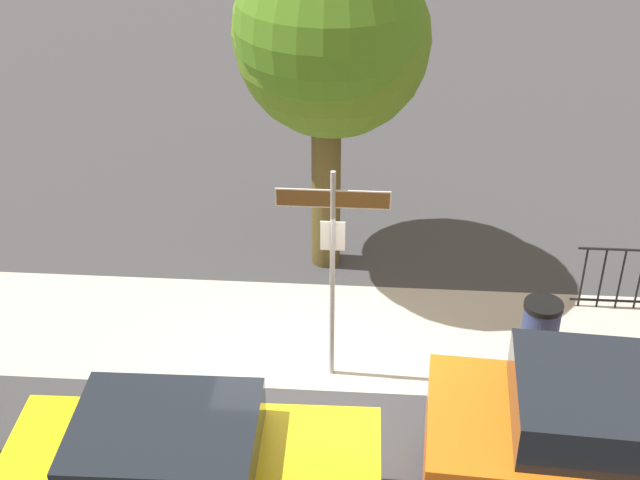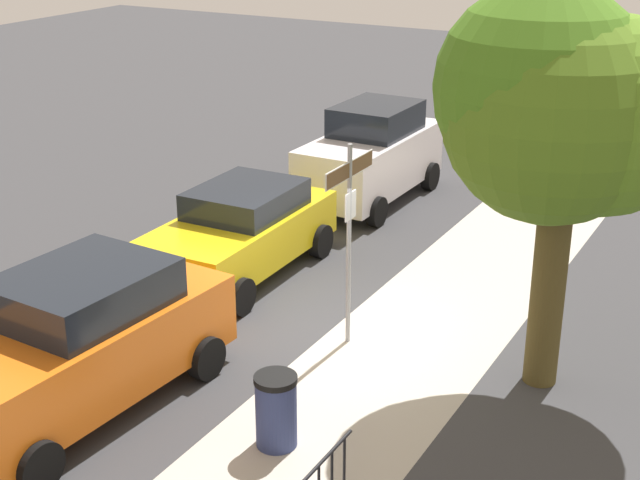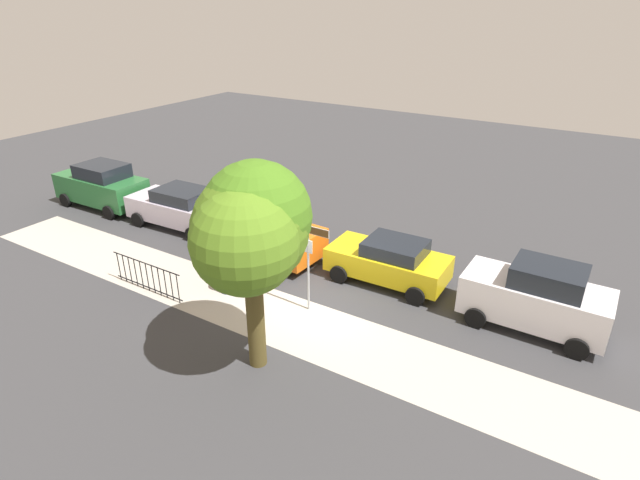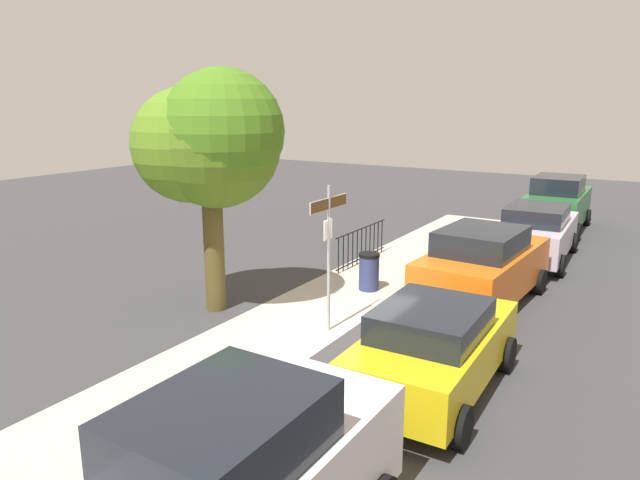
% 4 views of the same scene
% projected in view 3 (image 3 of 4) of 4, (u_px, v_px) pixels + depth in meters
% --- Properties ---
extents(ground_plane, '(60.00, 60.00, 0.00)m').
position_uv_depth(ground_plane, '(320.00, 304.00, 16.43)').
color(ground_plane, '#38383A').
extents(sidewalk_strip, '(24.00, 2.60, 0.00)m').
position_uv_depth(sidewalk_strip, '(245.00, 305.00, 16.39)').
color(sidewalk_strip, '#B4AD9F').
rests_on(sidewalk_strip, ground_plane).
extents(street_sign, '(1.45, 0.07, 3.15)m').
position_uv_depth(street_sign, '(308.00, 248.00, 15.27)').
color(street_sign, '#9EA0A5').
rests_on(street_sign, ground_plane).
extents(shade_tree, '(3.02, 3.43, 5.55)m').
position_uv_depth(shade_tree, '(251.00, 229.00, 12.16)').
color(shade_tree, '#4F4320').
rests_on(shade_tree, ground_plane).
extents(car_white, '(4.10, 1.95, 2.13)m').
position_uv_depth(car_white, '(536.00, 297.00, 14.84)').
color(car_white, silver).
rests_on(car_white, ground_plane).
extents(car_yellow, '(4.13, 2.07, 1.60)m').
position_uv_depth(car_yellow, '(389.00, 261.00, 17.40)').
color(car_yellow, gold).
rests_on(car_yellow, ground_plane).
extents(car_orange, '(4.61, 2.39, 1.90)m').
position_uv_depth(car_orange, '(266.00, 232.00, 19.17)').
color(car_orange, orange).
rests_on(car_orange, ground_plane).
extents(car_silver, '(4.61, 2.23, 1.74)m').
position_uv_depth(car_silver, '(180.00, 207.00, 21.69)').
color(car_silver, silver).
rests_on(car_silver, ground_plane).
extents(car_green, '(4.53, 2.16, 2.09)m').
position_uv_depth(car_green, '(102.00, 186.00, 23.73)').
color(car_green, '#256530').
rests_on(car_green, ground_plane).
extents(iron_fence, '(3.13, 0.04, 1.07)m').
position_uv_depth(iron_fence, '(147.00, 276.00, 16.96)').
color(iron_fence, black).
rests_on(iron_fence, ground_plane).
extents(trash_bin, '(0.55, 0.55, 0.98)m').
position_uv_depth(trash_bin, '(227.00, 278.00, 16.99)').
color(trash_bin, navy).
rests_on(trash_bin, ground_plane).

